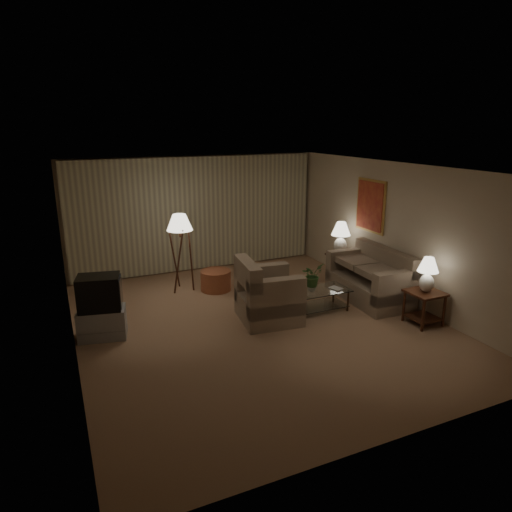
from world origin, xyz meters
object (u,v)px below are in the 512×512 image
Objects in this scene: table_lamp_near at (428,272)px; crt_tv at (99,293)px; side_table_near at (424,302)px; side_table_far at (339,262)px; armchair at (269,296)px; vase at (312,287)px; floor_lamp at (181,251)px; sofa at (369,280)px; tv_cabinet at (102,323)px; coffee_table at (318,297)px; ottoman at (216,280)px; table_lamp_far at (341,235)px.

crt_tv is (-5.20, 1.76, -0.18)m from table_lamp_near.
side_table_near is 1.00× the size of side_table_far.
crt_tv is (-5.20, 1.76, 0.37)m from side_table_near.
armchair reaches higher than side_table_far.
armchair is 2.12× the size of table_lamp_near.
vase is at bearing -84.99° from armchair.
vase is at bearing -48.72° from floor_lamp.
sofa is 2.31× the size of tv_cabinet.
coffee_table is (-1.38, -1.35, -0.12)m from side_table_far.
vase is (1.23, -1.85, 0.28)m from ottoman.
sofa is 1.69× the size of coffee_table.
tv_cabinet is 1.12× the size of crt_tv.
table_lamp_near is 4.81m from floor_lamp.
sofa is at bearing 7.29° from tv_cabinet.
table_lamp_near reaches higher than sofa.
sofa is at bearing 96.34° from table_lamp_near.
ottoman is (-2.76, 3.10, -0.75)m from table_lamp_near.
table_lamp_far is 0.64× the size of coffee_table.
ottoman is at bearing 169.63° from side_table_far.
vase is at bearing -83.08° from sofa.
sofa is 3.15m from ottoman.
armchair is 0.80× the size of floor_lamp.
ottoman is at bearing 18.56° from armchair.
table_lamp_near is at bearing 90.00° from side_table_near.
armchair is 2.73m from side_table_far.
armchair is 1.57× the size of tv_cabinet.
floor_lamp is at bearing -119.30° from sofa.
armchair is 2.72m from side_table_near.
armchair is 2.18× the size of side_table_near.
table_lamp_far is 3.50m from floor_lamp.
sofa is 1.38m from vase.
vase is (-1.53, -1.35, 0.10)m from side_table_far.
sofa reaches higher than tv_cabinet.
sofa is 11.67× the size of vase.
table_lamp_far is (0.15, 1.25, 0.62)m from sofa.
side_table_near is at bearing -42.22° from coffee_table.
table_lamp_far is at bearing -10.37° from ottoman.
armchair is at bearing 2.30° from crt_tv.
side_table_far is 0.82× the size of table_lamp_far.
table_lamp_near is at bearing -39.29° from vase.
ottoman is at bearing 131.62° from table_lamp_near.
side_table_near reaches higher than tv_cabinet.
table_lamp_near is 2.03m from vase.
table_lamp_far reaches higher than sofa.
crt_tv reaches higher than tv_cabinet.
sofa reaches higher than side_table_near.
vase reaches higher than tv_cabinet.
ottoman is (0.65, -0.29, -0.64)m from floor_lamp.
sofa is 2.64× the size of table_lamp_far.
sofa is at bearing 4.66° from coffee_table.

